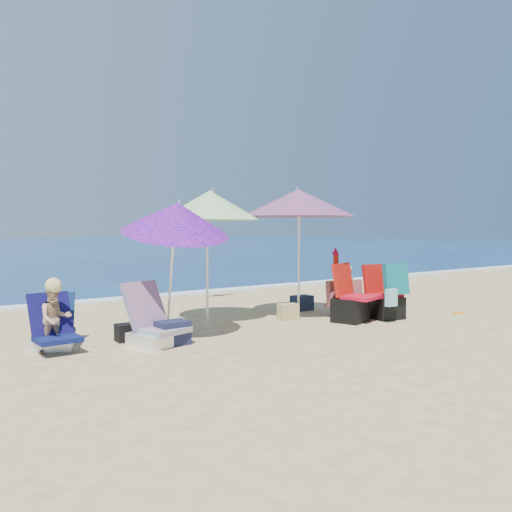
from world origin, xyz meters
TOP-DOWN VIEW (x-y plane):
  - ground at (0.00, 0.00)m, footprint 120.00×120.00m
  - foam at (0.00, 5.10)m, footprint 120.00×0.50m
  - umbrella_turquoise at (0.67, 1.10)m, footprint 2.23×2.23m
  - umbrella_striped at (-0.83, 1.54)m, footprint 2.00×2.00m
  - umbrella_blue at (-1.84, 0.76)m, footprint 1.76×1.81m
  - furled_umbrella at (1.30, 0.81)m, footprint 0.13×0.13m
  - chair_navy at (-3.37, 1.28)m, footprint 0.72×0.83m
  - chair_rainbow at (-2.26, 0.60)m, footprint 0.79×0.89m
  - camp_chair_left at (1.09, 0.26)m, footprint 0.74×0.76m
  - camp_chair_right at (1.79, 0.09)m, footprint 0.70×0.77m
  - person_center at (1.37, 0.65)m, footprint 0.69×0.59m
  - person_left at (-3.44, 0.97)m, footprint 0.52×0.65m
  - bag_navy_a at (-2.07, 0.47)m, footprint 0.41×0.30m
  - bag_black_a at (-2.45, 1.05)m, footprint 0.34×0.26m
  - bag_tan at (0.39, 1.02)m, footprint 0.36×0.29m
  - bag_navy_b at (1.27, 1.66)m, footprint 0.38×0.29m
  - bag_black_b at (1.32, 0.37)m, footprint 0.30×0.23m
  - orange_item at (3.27, -0.34)m, footprint 0.22×0.15m

SIDE VIEW (x-z plane):
  - ground at x=0.00m, z-range 0.00..0.00m
  - orange_item at x=3.27m, z-range 0.00..0.03m
  - foam at x=0.00m, z-range 0.00..0.04m
  - bag_black_b at x=1.32m, z-range 0.00..0.20m
  - bag_black_a at x=-2.45m, z-range 0.00..0.24m
  - bag_tan at x=0.39m, z-range 0.00..0.27m
  - bag_navy_b at x=1.27m, z-range 0.00..0.28m
  - bag_navy_a at x=-2.07m, z-range 0.00..0.32m
  - chair_navy at x=-3.37m, z-range -0.16..0.52m
  - chair_rainbow at x=-2.26m, z-range -0.19..0.63m
  - camp_chair_left at x=1.09m, z-range -0.19..0.77m
  - camp_chair_right at x=1.79m, z-range -0.13..0.83m
  - person_left at x=-3.44m, z-range -0.04..0.89m
  - person_center at x=1.37m, z-range -0.01..0.90m
  - furled_umbrella at x=1.30m, z-range 0.06..1.28m
  - umbrella_blue at x=-1.84m, z-range 0.66..2.71m
  - umbrella_striped at x=-0.83m, z-range 0.82..3.00m
  - umbrella_turquoise at x=0.67m, z-range 0.85..3.10m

